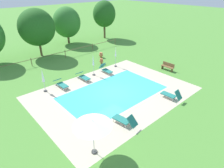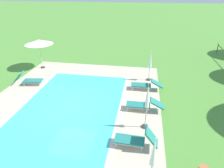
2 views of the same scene
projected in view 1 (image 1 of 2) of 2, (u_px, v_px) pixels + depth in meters
name	position (u px, v px, depth m)	size (l,w,h in m)	color
ground_plane	(113.00, 93.00, 17.67)	(160.00, 160.00, 0.00)	#518E38
pool_deck_paving	(113.00, 93.00, 17.66)	(14.03, 10.26, 0.01)	beige
swimming_pool_water	(113.00, 93.00, 17.66)	(9.29, 5.52, 0.01)	#42CCD6
pool_coping_rim	(113.00, 92.00, 17.66)	(9.77, 6.00, 0.01)	beige
sun_lounger_north_near_steps	(83.00, 76.00, 19.91)	(0.63, 2.07, 0.73)	#237A70
sun_lounger_north_mid	(124.00, 120.00, 13.50)	(0.87, 1.97, 0.95)	#237A70
sun_lounger_north_far	(106.00, 69.00, 21.43)	(0.68, 1.87, 1.00)	#237A70
sun_lounger_north_end	(171.00, 95.00, 16.52)	(0.70, 1.84, 1.02)	#237A70
sun_lounger_south_near_corner	(61.00, 84.00, 18.47)	(0.66, 2.08, 0.73)	#237A70
patio_umbrella_open_foreground	(93.00, 123.00, 10.40)	(2.23, 2.23, 2.44)	#383838
patio_umbrella_closed_row_west	(116.00, 55.00, 22.52)	(0.32, 0.32, 2.37)	#383838
patio_umbrella_closed_row_mid_west	(43.00, 77.00, 17.19)	(0.32, 0.32, 2.28)	#383838
patio_umbrella_closed_row_centre	(93.00, 62.00, 20.33)	(0.32, 0.32, 2.41)	#383838
wooden_bench_lawn_side	(168.00, 66.00, 22.04)	(0.45, 1.50, 0.87)	brown
terracotta_urn_near_fence	(101.00, 55.00, 25.83)	(0.53, 0.53, 0.69)	#C67547
terracotta_urn_by_tree	(101.00, 61.00, 23.82)	(0.45, 0.45, 0.67)	#B7663D
perimeter_fence	(49.00, 56.00, 24.35)	(23.11, 0.08, 1.05)	brown
tree_west_mid	(104.00, 14.00, 33.38)	(3.95, 3.95, 6.44)	brown
tree_centre	(67.00, 22.00, 30.64)	(4.38, 4.38, 5.82)	brown
tree_far_east	(37.00, 27.00, 24.96)	(4.71, 4.71, 6.26)	brown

